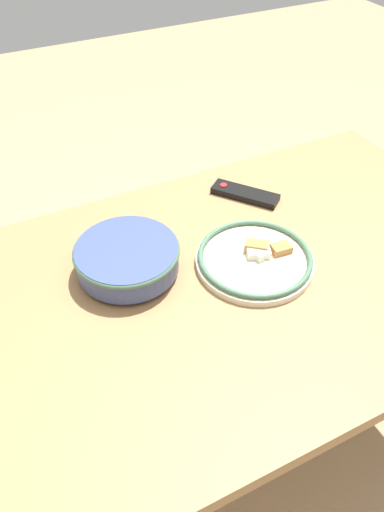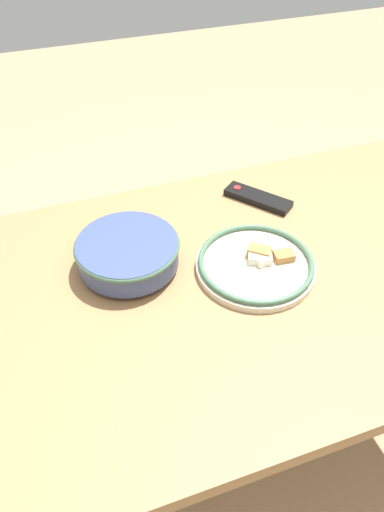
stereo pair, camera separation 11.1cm
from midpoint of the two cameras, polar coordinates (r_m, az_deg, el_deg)
ground_plane at (r=1.86m, az=1.06°, el=-19.84°), size 8.00×8.00×0.00m
dining_table at (r=1.29m, az=1.45°, el=-5.22°), size 1.54×0.91×0.78m
noodle_bowl at (r=1.23m, az=-9.99°, el=-0.30°), size 0.26×0.26×0.08m
food_plate at (r=1.26m, az=4.73°, el=-0.42°), size 0.30×0.30×0.04m
tv_remote at (r=1.49m, az=3.94°, el=7.02°), size 0.17×0.19×0.02m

